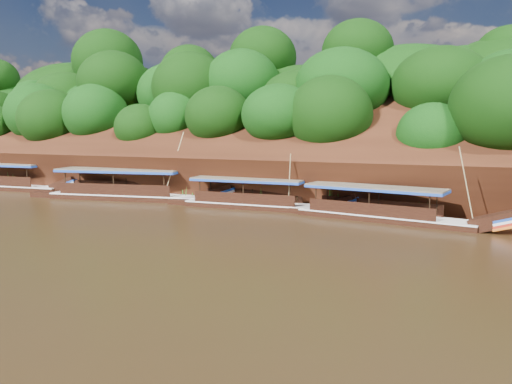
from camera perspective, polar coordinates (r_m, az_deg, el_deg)
ground at (r=31.28m, az=-6.34°, el=-4.07°), size 160.00×160.00×0.00m
riverbank at (r=51.67m, az=6.67°, el=2.49°), size 120.00×30.06×19.40m
boat_0 at (r=34.10m, az=15.60°, el=-2.47°), size 14.20×3.96×5.50m
boat_1 at (r=38.19m, az=1.00°, el=-1.17°), size 13.52×2.86×4.75m
boat_2 at (r=44.18m, az=-13.27°, el=-0.12°), size 17.02×5.16×6.36m
boat_3 at (r=55.62m, az=-25.77°, el=0.83°), size 15.16×3.66×3.19m
reeds at (r=40.85m, az=-3.08°, el=-0.12°), size 49.82×2.31×2.13m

